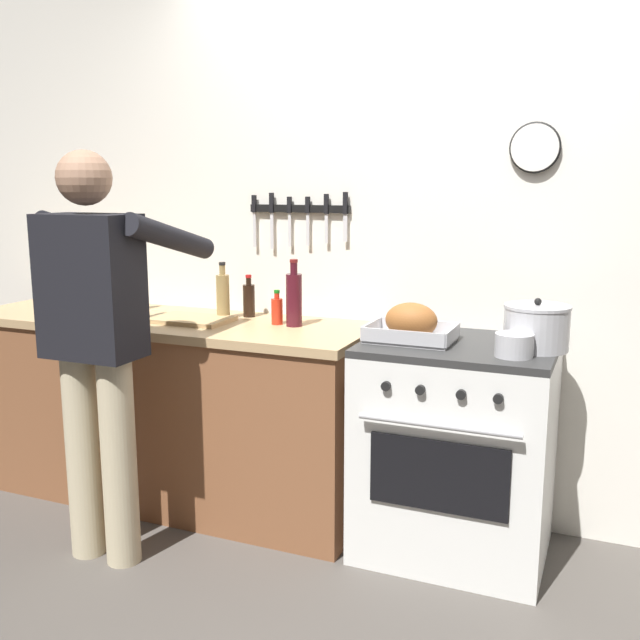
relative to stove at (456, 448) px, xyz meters
The scene contains 13 objects.
wall_back 0.95m from the stove, 121.29° to the left, with size 6.00×0.13×2.60m.
counter_block 1.42m from the stove, behind, with size 2.03×0.65×0.90m.
stove is the anchor object (origin of this frame).
person_cook 1.54m from the stove, 155.41° to the right, with size 0.51×0.63×1.66m.
roasting_pan 0.55m from the stove, 168.04° to the right, with size 0.35×0.26×0.16m.
stock_pot 0.61m from the stove, ahead, with size 0.25×0.25×0.20m.
saucepan 0.57m from the stove, 33.50° to the right, with size 0.14×0.14×0.09m.
cutting_board 1.33m from the stove, behind, with size 0.36×0.24×0.02m, color tan.
bottle_wine_red 0.96m from the stove, behind, with size 0.07×0.07×0.30m.
bottle_hot_sauce 1.00m from the stove, behind, with size 0.05×0.05×0.16m.
bottle_vinegar 1.28m from the stove, behind, with size 0.06×0.06×0.27m.
bottle_soy_sauce 1.20m from the stove, behind, with size 0.06×0.06×0.20m.
bottle_dish_soap 1.77m from the stove, behind, with size 0.06×0.06×0.20m.
Camera 1 is at (0.79, -1.83, 1.53)m, focal length 40.14 mm.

